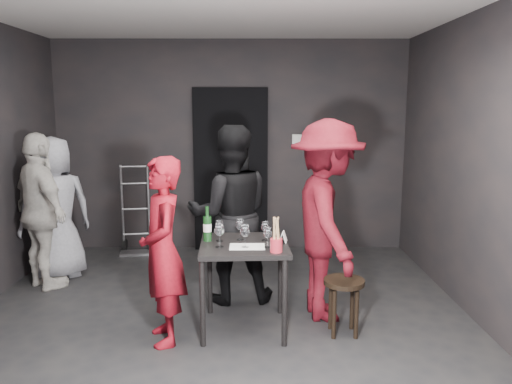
{
  "coord_description": "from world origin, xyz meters",
  "views": [
    {
      "loc": [
        0.31,
        -3.96,
        1.87
      ],
      "look_at": [
        0.32,
        0.25,
        1.14
      ],
      "focal_mm": 35.0,
      "sensor_mm": 36.0,
      "label": 1
    }
  ],
  "objects_px": {
    "woman_black": "(230,203)",
    "bystander_cream": "(41,206)",
    "hand_truck": "(136,236)",
    "tasting_table": "(244,255)",
    "stool": "(344,291)",
    "server_red": "(163,252)",
    "breadstick_cup": "(276,235)",
    "bystander_grey": "(55,206)",
    "wine_bottle": "(207,228)",
    "man_maroon": "(327,203)"
  },
  "relations": [
    {
      "from": "woman_black",
      "to": "bystander_cream",
      "type": "bearing_deg",
      "value": -16.21
    },
    {
      "from": "hand_truck",
      "to": "bystander_cream",
      "type": "relative_size",
      "value": 0.65
    },
    {
      "from": "tasting_table",
      "to": "stool",
      "type": "height_order",
      "value": "tasting_table"
    },
    {
      "from": "server_red",
      "to": "woman_black",
      "type": "bearing_deg",
      "value": 132.29
    },
    {
      "from": "breadstick_cup",
      "to": "bystander_grey",
      "type": "bearing_deg",
      "value": 146.58
    },
    {
      "from": "hand_truck",
      "to": "bystander_cream",
      "type": "height_order",
      "value": "bystander_cream"
    },
    {
      "from": "bystander_grey",
      "to": "wine_bottle",
      "type": "bearing_deg",
      "value": 109.71
    },
    {
      "from": "woman_black",
      "to": "bystander_grey",
      "type": "height_order",
      "value": "woman_black"
    },
    {
      "from": "server_red",
      "to": "man_maroon",
      "type": "xyz_separation_m",
      "value": [
        1.36,
        0.48,
        0.3
      ]
    },
    {
      "from": "server_red",
      "to": "breadstick_cup",
      "type": "relative_size",
      "value": 5.0
    },
    {
      "from": "stool",
      "to": "bystander_cream",
      "type": "height_order",
      "value": "bystander_cream"
    },
    {
      "from": "bystander_cream",
      "to": "breadstick_cup",
      "type": "xyz_separation_m",
      "value": [
        2.35,
        -1.23,
        0.02
      ]
    },
    {
      "from": "hand_truck",
      "to": "man_maroon",
      "type": "distance_m",
      "value": 3.04
    },
    {
      "from": "tasting_table",
      "to": "stool",
      "type": "bearing_deg",
      "value": -7.25
    },
    {
      "from": "stool",
      "to": "wine_bottle",
      "type": "height_order",
      "value": "wine_bottle"
    },
    {
      "from": "stool",
      "to": "bystander_cream",
      "type": "bearing_deg",
      "value": 159.54
    },
    {
      "from": "stool",
      "to": "bystander_grey",
      "type": "bearing_deg",
      "value": 154.38
    },
    {
      "from": "man_maroon",
      "to": "bystander_grey",
      "type": "height_order",
      "value": "man_maroon"
    },
    {
      "from": "stool",
      "to": "breadstick_cup",
      "type": "bearing_deg",
      "value": -165.41
    },
    {
      "from": "tasting_table",
      "to": "wine_bottle",
      "type": "relative_size",
      "value": 2.54
    },
    {
      "from": "stool",
      "to": "breadstick_cup",
      "type": "distance_m",
      "value": 0.78
    },
    {
      "from": "bystander_grey",
      "to": "woman_black",
      "type": "bearing_deg",
      "value": 126.15
    },
    {
      "from": "hand_truck",
      "to": "woman_black",
      "type": "bearing_deg",
      "value": -59.15
    },
    {
      "from": "tasting_table",
      "to": "breadstick_cup",
      "type": "relative_size",
      "value": 2.53
    },
    {
      "from": "tasting_table",
      "to": "bystander_cream",
      "type": "height_order",
      "value": "bystander_cream"
    },
    {
      "from": "man_maroon",
      "to": "breadstick_cup",
      "type": "relative_size",
      "value": 7.0
    },
    {
      "from": "woman_black",
      "to": "man_maroon",
      "type": "height_order",
      "value": "man_maroon"
    },
    {
      "from": "bystander_cream",
      "to": "stool",
      "type": "bearing_deg",
      "value": -157.12
    },
    {
      "from": "server_red",
      "to": "breadstick_cup",
      "type": "xyz_separation_m",
      "value": [
        0.89,
        -0.04,
        0.14
      ]
    },
    {
      "from": "man_maroon",
      "to": "bystander_cream",
      "type": "relative_size",
      "value": 1.2
    },
    {
      "from": "tasting_table",
      "to": "wine_bottle",
      "type": "height_order",
      "value": "wine_bottle"
    },
    {
      "from": "hand_truck",
      "to": "woman_black",
      "type": "relative_size",
      "value": 0.59
    },
    {
      "from": "breadstick_cup",
      "to": "wine_bottle",
      "type": "bearing_deg",
      "value": 149.97
    },
    {
      "from": "hand_truck",
      "to": "server_red",
      "type": "bearing_deg",
      "value": -80.37
    },
    {
      "from": "man_maroon",
      "to": "wine_bottle",
      "type": "relative_size",
      "value": 7.04
    },
    {
      "from": "woman_black",
      "to": "man_maroon",
      "type": "distance_m",
      "value": 0.95
    },
    {
      "from": "hand_truck",
      "to": "tasting_table",
      "type": "distance_m",
      "value": 2.7
    },
    {
      "from": "wine_bottle",
      "to": "stool",
      "type": "bearing_deg",
      "value": -9.02
    },
    {
      "from": "hand_truck",
      "to": "tasting_table",
      "type": "bearing_deg",
      "value": -65.72
    },
    {
      "from": "man_maroon",
      "to": "bystander_grey",
      "type": "xyz_separation_m",
      "value": [
        -2.79,
        1.01,
        -0.23
      ]
    },
    {
      "from": "server_red",
      "to": "breadstick_cup",
      "type": "distance_m",
      "value": 0.9
    },
    {
      "from": "wine_bottle",
      "to": "breadstick_cup",
      "type": "bearing_deg",
      "value": -30.03
    },
    {
      "from": "hand_truck",
      "to": "server_red",
      "type": "distance_m",
      "value": 2.64
    },
    {
      "from": "bystander_grey",
      "to": "man_maroon",
      "type": "bearing_deg",
      "value": 124.17
    },
    {
      "from": "hand_truck",
      "to": "bystander_grey",
      "type": "bearing_deg",
      "value": -131.63
    },
    {
      "from": "tasting_table",
      "to": "bystander_grey",
      "type": "bearing_deg",
      "value": 148.22
    },
    {
      "from": "bystander_grey",
      "to": "wine_bottle",
      "type": "height_order",
      "value": "bystander_grey"
    },
    {
      "from": "stool",
      "to": "server_red",
      "type": "xyz_separation_m",
      "value": [
        -1.46,
        -0.11,
        0.37
      ]
    },
    {
      "from": "hand_truck",
      "to": "server_red",
      "type": "height_order",
      "value": "server_red"
    },
    {
      "from": "hand_truck",
      "to": "breadstick_cup",
      "type": "height_order",
      "value": "hand_truck"
    }
  ]
}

